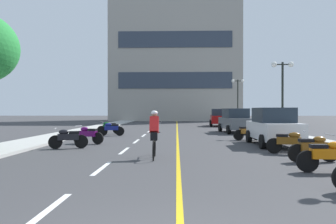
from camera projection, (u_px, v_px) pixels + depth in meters
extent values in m
plane|color=#38383A|center=(174.00, 132.00, 24.32)|extent=(140.00, 140.00, 0.00)
cube|color=#A8A8A3|center=(91.00, 129.00, 27.51)|extent=(2.40, 72.00, 0.12)
cube|color=#A8A8A3|center=(259.00, 129.00, 27.12)|extent=(2.40, 72.00, 0.12)
cube|color=silver|center=(46.00, 211.00, 5.38)|extent=(0.14, 2.20, 0.01)
cube|color=silver|center=(102.00, 168.00, 9.37)|extent=(0.14, 2.20, 0.01)
cube|color=silver|center=(124.00, 151.00, 13.37)|extent=(0.14, 2.20, 0.01)
cube|color=silver|center=(136.00, 141.00, 17.37)|extent=(0.14, 2.20, 0.01)
cube|color=silver|center=(144.00, 135.00, 21.37)|extent=(0.14, 2.20, 0.01)
cube|color=silver|center=(149.00, 131.00, 25.37)|extent=(0.14, 2.20, 0.01)
cube|color=silver|center=(153.00, 128.00, 29.37)|extent=(0.14, 2.20, 0.01)
cube|color=silver|center=(156.00, 126.00, 33.37)|extent=(0.14, 2.20, 0.01)
cube|color=silver|center=(158.00, 124.00, 37.36)|extent=(0.14, 2.20, 0.01)
cube|color=silver|center=(160.00, 123.00, 41.36)|extent=(0.14, 2.20, 0.01)
cube|color=silver|center=(161.00, 122.00, 45.36)|extent=(0.14, 2.20, 0.01)
cube|color=silver|center=(162.00, 121.00, 49.36)|extent=(0.14, 2.20, 0.01)
cube|color=gold|center=(177.00, 130.00, 27.31)|extent=(0.12, 66.00, 0.01)
cube|color=#9E998E|center=(175.00, 57.00, 52.06)|extent=(20.53, 7.65, 20.67)
cube|color=#2D3847|center=(175.00, 80.00, 48.22)|extent=(17.25, 0.10, 2.48)
cube|color=#2D3847|center=(175.00, 39.00, 48.18)|extent=(17.25, 0.10, 2.48)
cylinder|color=black|center=(283.00, 98.00, 20.89)|extent=(0.14, 0.14, 4.73)
cylinder|color=black|center=(283.00, 64.00, 20.87)|extent=(1.10, 0.08, 0.08)
sphere|color=white|center=(274.00, 64.00, 20.89)|extent=(0.36, 0.36, 0.36)
sphere|color=white|center=(291.00, 64.00, 20.86)|extent=(0.36, 0.36, 0.36)
cylinder|color=black|center=(238.00, 102.00, 36.71)|extent=(0.14, 0.14, 5.08)
cylinder|color=black|center=(238.00, 81.00, 36.69)|extent=(1.10, 0.08, 0.08)
sphere|color=white|center=(233.00, 81.00, 36.71)|extent=(0.36, 0.36, 0.36)
sphere|color=white|center=(243.00, 81.00, 36.68)|extent=(0.36, 0.36, 0.36)
cylinder|color=black|center=(249.00, 136.00, 16.78)|extent=(0.23, 0.64, 0.64)
cylinder|color=black|center=(282.00, 136.00, 16.72)|extent=(0.23, 0.64, 0.64)
cylinder|color=black|center=(263.00, 142.00, 13.99)|extent=(0.23, 0.64, 0.64)
cylinder|color=black|center=(302.00, 142.00, 13.92)|extent=(0.23, 0.64, 0.64)
cube|color=silver|center=(273.00, 131.00, 15.35)|extent=(1.74, 4.22, 0.80)
cube|color=#1E2833|center=(273.00, 115.00, 15.35)|extent=(1.58, 2.21, 0.70)
cylinder|color=black|center=(220.00, 127.00, 25.30)|extent=(0.27, 0.65, 0.64)
cylinder|color=black|center=(241.00, 127.00, 25.38)|extent=(0.27, 0.65, 0.64)
cylinder|color=black|center=(229.00, 130.00, 22.50)|extent=(0.27, 0.65, 0.64)
cylinder|color=black|center=(252.00, 130.00, 22.59)|extent=(0.27, 0.65, 0.64)
cube|color=#4C5156|center=(235.00, 123.00, 23.94)|extent=(2.01, 4.32, 0.80)
cube|color=#1E2833|center=(235.00, 113.00, 23.94)|extent=(1.72, 2.31, 0.70)
cylinder|color=black|center=(210.00, 123.00, 35.16)|extent=(0.27, 0.65, 0.64)
cylinder|color=black|center=(226.00, 123.00, 34.99)|extent=(0.27, 0.65, 0.64)
cylinder|color=black|center=(211.00, 124.00, 32.38)|extent=(0.27, 0.65, 0.64)
cylinder|color=black|center=(228.00, 124.00, 32.21)|extent=(0.27, 0.65, 0.64)
cube|color=maroon|center=(219.00, 119.00, 33.68)|extent=(2.01, 4.31, 0.80)
cube|color=#1E2833|center=(219.00, 112.00, 33.68)|extent=(1.72, 2.31, 0.70)
cylinder|color=black|center=(307.00, 161.00, 8.74)|extent=(0.60, 0.11, 0.60)
cube|color=orange|center=(328.00, 154.00, 8.72)|extent=(0.90, 0.29, 0.28)
ellipsoid|color=orange|center=(335.00, 146.00, 8.71)|extent=(0.44, 0.24, 0.22)
cube|color=black|center=(319.00, 146.00, 8.73)|extent=(0.44, 0.24, 0.10)
cylinder|color=black|center=(330.00, 153.00, 10.47)|extent=(0.61, 0.15, 0.60)
cylinder|color=black|center=(297.00, 153.00, 10.40)|extent=(0.61, 0.15, 0.60)
cube|color=brown|center=(313.00, 146.00, 10.43)|extent=(0.92, 0.36, 0.28)
ellipsoid|color=brown|center=(319.00, 140.00, 10.44)|extent=(0.46, 0.28, 0.22)
cube|color=black|center=(306.00, 140.00, 10.42)|extent=(0.46, 0.28, 0.10)
cylinder|color=silver|center=(330.00, 135.00, 10.46)|extent=(0.08, 0.60, 0.03)
cylinder|color=black|center=(304.00, 147.00, 12.21)|extent=(0.60, 0.27, 0.60)
cylinder|color=black|center=(274.00, 146.00, 12.55)|extent=(0.60, 0.27, 0.60)
cube|color=brown|center=(289.00, 141.00, 12.38)|extent=(0.94, 0.53, 0.28)
ellipsoid|color=brown|center=(294.00, 135.00, 12.31)|extent=(0.49, 0.36, 0.22)
cube|color=black|center=(282.00, 135.00, 12.45)|extent=(0.49, 0.36, 0.10)
cylinder|color=silver|center=(304.00, 131.00, 12.20)|extent=(0.20, 0.58, 0.03)
cylinder|color=black|center=(55.00, 142.00, 13.99)|extent=(0.61, 0.25, 0.60)
cylinder|color=black|center=(81.00, 142.00, 14.24)|extent=(0.61, 0.25, 0.60)
cube|color=black|center=(68.00, 137.00, 14.12)|extent=(0.94, 0.50, 0.28)
ellipsoid|color=black|center=(64.00, 132.00, 14.07)|extent=(0.49, 0.34, 0.22)
cube|color=black|center=(74.00, 132.00, 14.17)|extent=(0.49, 0.34, 0.10)
cylinder|color=silver|center=(55.00, 128.00, 13.99)|extent=(0.18, 0.59, 0.03)
cylinder|color=black|center=(79.00, 138.00, 16.21)|extent=(0.60, 0.26, 0.60)
cylinder|color=black|center=(98.00, 138.00, 15.88)|extent=(0.60, 0.26, 0.60)
cube|color=#590C59|center=(88.00, 134.00, 16.04)|extent=(0.94, 0.51, 0.28)
ellipsoid|color=#590C59|center=(85.00, 129.00, 16.10)|extent=(0.49, 0.35, 0.22)
cube|color=black|center=(92.00, 130.00, 15.97)|extent=(0.49, 0.35, 0.10)
cylinder|color=silver|center=(79.00, 126.00, 16.20)|extent=(0.19, 0.59, 0.03)
cylinder|color=black|center=(257.00, 135.00, 18.12)|extent=(0.61, 0.23, 0.60)
cylinder|color=black|center=(239.00, 135.00, 17.91)|extent=(0.61, 0.23, 0.60)
cube|color=brown|center=(248.00, 131.00, 18.01)|extent=(0.94, 0.47, 0.28)
ellipsoid|color=brown|center=(251.00, 127.00, 18.05)|extent=(0.48, 0.33, 0.22)
cube|color=black|center=(244.00, 128.00, 17.96)|extent=(0.48, 0.33, 0.10)
cylinder|color=silver|center=(257.00, 124.00, 18.11)|extent=(0.16, 0.59, 0.03)
cylinder|color=black|center=(103.00, 131.00, 20.99)|extent=(0.61, 0.19, 0.60)
cylinder|color=black|center=(120.00, 131.00, 21.12)|extent=(0.61, 0.19, 0.60)
cube|color=navy|center=(111.00, 128.00, 21.06)|extent=(0.93, 0.41, 0.28)
ellipsoid|color=navy|center=(108.00, 125.00, 21.03)|extent=(0.47, 0.30, 0.22)
cube|color=black|center=(115.00, 125.00, 21.08)|extent=(0.47, 0.30, 0.10)
cylinder|color=silver|center=(103.00, 122.00, 20.99)|extent=(0.12, 0.60, 0.03)
cylinder|color=black|center=(101.00, 130.00, 22.41)|extent=(0.60, 0.30, 0.60)
cylinder|color=black|center=(117.00, 130.00, 22.75)|extent=(0.60, 0.30, 0.60)
cube|color=#0C4C19|center=(109.00, 127.00, 22.58)|extent=(0.94, 0.57, 0.28)
ellipsoid|color=#0C4C19|center=(106.00, 124.00, 22.52)|extent=(0.50, 0.38, 0.22)
cube|color=black|center=(113.00, 124.00, 22.66)|extent=(0.50, 0.38, 0.10)
cylinder|color=silver|center=(101.00, 121.00, 22.40)|extent=(0.23, 0.57, 0.03)
torus|color=black|center=(155.00, 147.00, 11.82)|extent=(0.06, 0.72, 0.72)
torus|color=black|center=(153.00, 151.00, 10.77)|extent=(0.06, 0.72, 0.72)
cylinder|color=black|center=(154.00, 140.00, 11.27)|extent=(0.06, 0.95, 0.04)
cube|color=black|center=(154.00, 134.00, 11.12)|extent=(0.10, 0.20, 0.06)
cylinder|color=black|center=(155.00, 132.00, 11.72)|extent=(0.42, 0.04, 0.03)
cube|color=black|center=(154.00, 136.00, 11.17)|extent=(0.25, 0.37, 0.28)
cube|color=red|center=(154.00, 125.00, 11.32)|extent=(0.33, 0.46, 0.61)
sphere|color=#8C6647|center=(154.00, 115.00, 11.44)|extent=(0.20, 0.20, 0.20)
ellipsoid|color=white|center=(154.00, 113.00, 11.44)|extent=(0.24, 0.26, 0.16)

